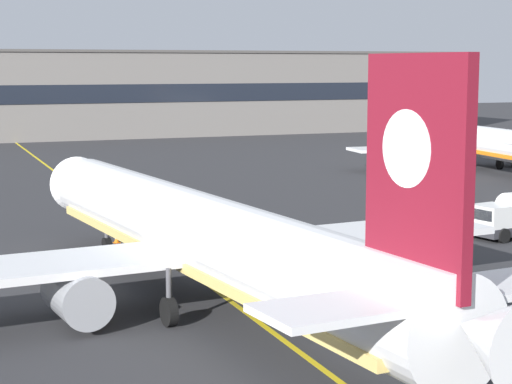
% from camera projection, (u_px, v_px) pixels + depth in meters
% --- Properties ---
extents(ground_plane, '(400.00, 400.00, 0.00)m').
position_uv_depth(ground_plane, '(333.00, 364.00, 34.54)').
color(ground_plane, '#2D2D30').
extents(taxiway_centreline, '(4.10, 179.97, 0.01)m').
position_uv_depth(taxiway_centreline, '(136.00, 231.00, 62.10)').
color(taxiway_centreline, yellow).
rests_on(taxiway_centreline, ground).
extents(airliner_foreground, '(32.31, 41.52, 11.65)m').
position_uv_depth(airliner_foreground, '(205.00, 238.00, 41.83)').
color(airliner_foreground, white).
rests_on(airliner_foreground, ground).
extents(airliner_background, '(28.40, 36.51, 10.24)m').
position_uv_depth(airliner_background, '(474.00, 142.00, 99.59)').
color(airliner_background, white).
rests_on(airliner_background, ground).
extents(service_car_second, '(4.57, 3.30, 1.79)m').
position_uv_depth(service_car_second, '(437.00, 208.00, 67.50)').
color(service_car_second, white).
rests_on(service_car_second, ground).
extents(safety_cone_by_nose_gear, '(0.44, 0.44, 0.55)m').
position_uv_depth(safety_cone_by_nose_gear, '(117.00, 239.00, 57.99)').
color(safety_cone_by_nose_gear, orange).
rests_on(safety_cone_by_nose_gear, ground).
extents(terminal_building, '(158.60, 12.40, 13.62)m').
position_uv_depth(terminal_building, '(7.00, 95.00, 137.20)').
color(terminal_building, slate).
rests_on(terminal_building, ground).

